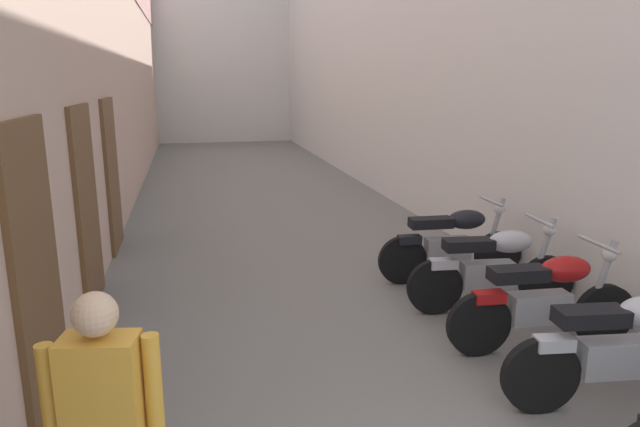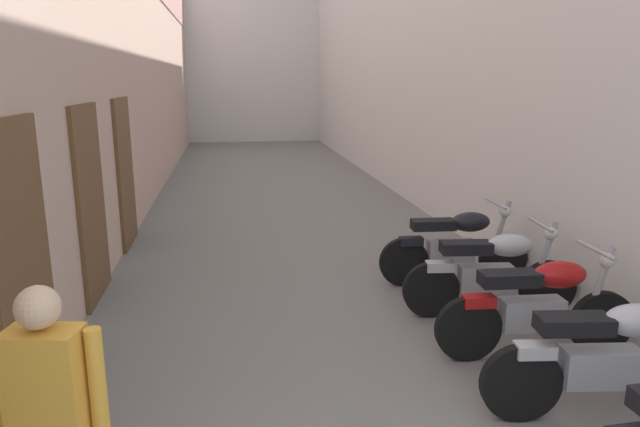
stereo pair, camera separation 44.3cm
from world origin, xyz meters
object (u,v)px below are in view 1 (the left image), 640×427
motorcycle_fifth (452,242)px  motorcycle_third (545,299)px  motorcycle_fourth (493,267)px  motorcycle_second (624,347)px

motorcycle_fifth → motorcycle_third: bearing=-90.0°
motorcycle_third → motorcycle_fourth: 0.93m
motorcycle_fifth → motorcycle_fourth: bearing=-90.0°
motorcycle_third → motorcycle_fifth: size_ratio=1.00×
motorcycle_third → motorcycle_fifth: bearing=90.0°
motorcycle_fourth → motorcycle_fifth: 0.99m
motorcycle_second → motorcycle_fourth: 1.91m
motorcycle_second → motorcycle_third: size_ratio=1.00×
motorcycle_second → motorcycle_fifth: (0.00, 2.90, 0.00)m
motorcycle_fourth → motorcycle_fifth: size_ratio=1.00×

